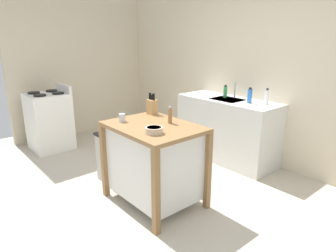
# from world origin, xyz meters

# --- Properties ---
(ground_plane) EXTENTS (6.96, 6.96, 0.00)m
(ground_plane) POSITION_xyz_m (0.00, 0.00, 0.00)
(ground_plane) COLOR #BCB29E
(ground_plane) RESTS_ON ground
(wall_back) EXTENTS (5.96, 0.10, 2.60)m
(wall_back) POSITION_xyz_m (0.00, 2.04, 1.30)
(wall_back) COLOR beige
(wall_back) RESTS_ON ground
(wall_left) EXTENTS (0.10, 2.64, 2.60)m
(wall_left) POSITION_xyz_m (-2.98, 0.72, 1.30)
(wall_left) COLOR beige
(wall_left) RESTS_ON ground
(kitchen_island) EXTENTS (1.00, 0.75, 0.89)m
(kitchen_island) POSITION_xyz_m (-0.01, 0.10, 0.50)
(kitchen_island) COLOR olive
(kitchen_island) RESTS_ON ground
(knife_block) EXTENTS (0.11, 0.09, 0.25)m
(knife_block) POSITION_xyz_m (-0.39, 0.37, 0.98)
(knife_block) COLOR tan
(knife_block) RESTS_ON kitchen_island
(bowl_ceramic_wide) EXTENTS (0.17, 0.17, 0.06)m
(bowl_ceramic_wide) POSITION_xyz_m (0.21, -0.07, 0.92)
(bowl_ceramic_wide) COLOR beige
(bowl_ceramic_wide) RESTS_ON kitchen_island
(drinking_cup) EXTENTS (0.07, 0.07, 0.09)m
(drinking_cup) POSITION_xyz_m (-0.33, -0.08, 0.93)
(drinking_cup) COLOR silver
(drinking_cup) RESTS_ON kitchen_island
(pepper_grinder) EXTENTS (0.04, 0.04, 0.19)m
(pepper_grinder) POSITION_xyz_m (0.05, 0.27, 0.98)
(pepper_grinder) COLOR #9E7042
(pepper_grinder) RESTS_ON kitchen_island
(trash_bin) EXTENTS (0.36, 0.28, 0.63)m
(trash_bin) POSITION_xyz_m (-0.75, 0.00, 0.32)
(trash_bin) COLOR #B7B2A8
(trash_bin) RESTS_ON ground
(sink_counter) EXTENTS (1.51, 0.60, 0.91)m
(sink_counter) POSITION_xyz_m (-0.30, 1.69, 0.46)
(sink_counter) COLOR silver
(sink_counter) RESTS_ON ground
(sink_faucet) EXTENTS (0.02, 0.02, 0.22)m
(sink_faucet) POSITION_xyz_m (-0.30, 1.83, 1.02)
(sink_faucet) COLOR #B7BCC1
(sink_faucet) RESTS_ON sink_counter
(bottle_dish_soap) EXTENTS (0.06, 0.06, 0.19)m
(bottle_dish_soap) POSITION_xyz_m (-0.40, 1.73, 0.99)
(bottle_dish_soap) COLOR green
(bottle_dish_soap) RESTS_ON sink_counter
(bottle_spray_cleaner) EXTENTS (0.06, 0.06, 0.21)m
(bottle_spray_cleaner) POSITION_xyz_m (0.05, 1.69, 1.01)
(bottle_spray_cleaner) COLOR blue
(bottle_spray_cleaner) RESTS_ON sink_counter
(bottle_hand_soap) EXTENTS (0.05, 0.05, 0.21)m
(bottle_hand_soap) POSITION_xyz_m (0.25, 1.79, 1.01)
(bottle_hand_soap) COLOR white
(bottle_hand_soap) RESTS_ON sink_counter
(stove) EXTENTS (0.60, 0.60, 1.03)m
(stove) POSITION_xyz_m (-2.43, -0.16, 0.46)
(stove) COLOR white
(stove) RESTS_ON ground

